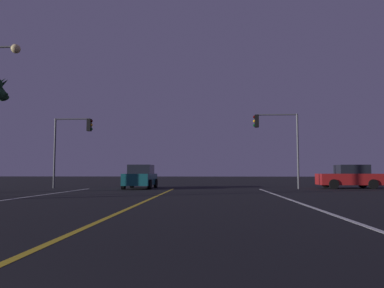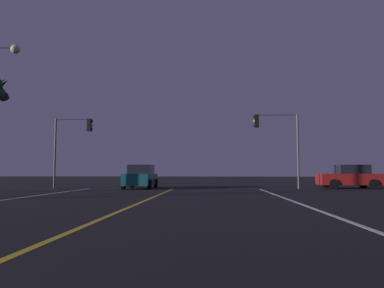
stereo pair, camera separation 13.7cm
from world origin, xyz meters
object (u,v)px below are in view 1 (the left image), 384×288
car_oncoming (141,177)px  traffic_light_near_right (276,133)px  car_crossing_side (349,177)px  traffic_light_near_left (73,136)px

car_oncoming → traffic_light_near_right: 10.19m
car_crossing_side → car_oncoming: (-15.07, -0.98, 0.00)m
car_crossing_side → traffic_light_near_right: size_ratio=0.81×
car_oncoming → traffic_light_near_right: (9.69, -0.01, 3.14)m
car_crossing_side → traffic_light_near_left: 20.32m
traffic_light_near_right → car_crossing_side: bearing=-169.6°
car_oncoming → traffic_light_near_left: traffic_light_near_left is taller
traffic_light_near_left → car_oncoming: bearing=0.1°
car_oncoming → traffic_light_near_left: 5.83m
car_crossing_side → traffic_light_near_right: (-5.38, -0.99, 3.14)m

